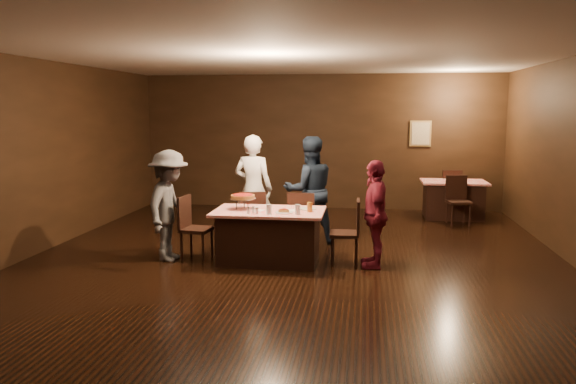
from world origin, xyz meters
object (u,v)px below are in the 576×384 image
object	(u,v)px
main_table	(269,236)
glass_front_left	(269,209)
pizza_stand	(243,197)
glass_front_right	(298,209)
chair_far_right	(302,221)
back_table	(453,200)
diner_white_jacket	(253,189)
chair_back_near	(459,201)
glass_amber	(310,207)
diner_red_shirt	(375,214)
plate_empty	(308,209)
chair_end_right	(345,232)
chair_back_far	(449,191)
diner_navy_hoodie	(309,190)
chair_end_left	(196,228)
diner_grey_knit	(169,206)

from	to	relation	value
main_table	glass_front_left	size ratio (longest dim) A/B	11.43
pizza_stand	glass_front_right	xyz separation A→B (m)	(0.85, -0.30, -0.11)
glass_front_left	pizza_stand	bearing A→B (deg)	142.13
chair_far_right	pizza_stand	bearing A→B (deg)	41.43
back_table	glass_front_right	distance (m)	4.93
diner_white_jacket	chair_back_near	bearing A→B (deg)	-141.88
glass_amber	chair_far_right	bearing A→B (deg)	104.04
main_table	diner_white_jacket	xyz separation A→B (m)	(-0.48, 1.22, 0.52)
back_table	glass_front_right	xyz separation A→B (m)	(-2.73, -4.08, 0.46)
chair_back_near	diner_red_shirt	bearing A→B (deg)	-126.72
pizza_stand	plate_empty	bearing A→B (deg)	6.01
chair_end_right	pizza_stand	world-z (taller)	pizza_stand
plate_empty	chair_back_far	bearing A→B (deg)	58.47
back_table	glass_amber	size ratio (longest dim) A/B	9.29
chair_end_right	glass_front_right	size ratio (longest dim) A/B	6.79
main_table	diner_navy_hoodie	bearing A→B (deg)	69.25
back_table	diner_red_shirt	size ratio (longest dim) A/B	0.85
chair_end_left	back_table	bearing A→B (deg)	-41.34
main_table	glass_front_right	xyz separation A→B (m)	(0.45, -0.25, 0.46)
main_table	diner_navy_hoodie	xyz separation A→B (m)	(0.47, 1.23, 0.51)
chair_end_right	diner_red_shirt	world-z (taller)	diner_red_shirt
diner_navy_hoodie	plate_empty	world-z (taller)	diner_navy_hoodie
diner_red_shirt	diner_grey_knit	bearing A→B (deg)	-92.35
back_table	chair_end_left	bearing A→B (deg)	-138.15
plate_empty	glass_front_right	world-z (taller)	glass_front_right
diner_navy_hoodie	diner_grey_knit	bearing A→B (deg)	14.14
diner_white_jacket	back_table	bearing A→B (deg)	-133.96
diner_grey_knit	glass_amber	distance (m)	2.08
chair_end_left	pizza_stand	xyz separation A→B (m)	(0.70, 0.05, 0.48)
diner_white_jacket	diner_red_shirt	size ratio (longest dim) A/B	1.18
chair_far_right	diner_white_jacket	size ratio (longest dim) A/B	0.52
plate_empty	glass_front_left	world-z (taller)	glass_front_left
chair_back_far	diner_white_jacket	distance (m)	4.89
diner_navy_hoodie	glass_front_right	xyz separation A→B (m)	(-0.02, -1.48, -0.06)
diner_navy_hoodie	glass_front_left	xyz separation A→B (m)	(-0.42, -1.53, -0.06)
main_table	glass_front_left	distance (m)	0.55
diner_grey_knit	diner_white_jacket	bearing A→B (deg)	-33.35
chair_end_left	glass_front_left	bearing A→B (deg)	-97.82
chair_end_right	chair_back_far	bearing A→B (deg)	153.08
diner_grey_knit	glass_front_right	bearing A→B (deg)	-90.68
main_table	pizza_stand	distance (m)	0.70
chair_end_left	glass_front_right	world-z (taller)	chair_end_left
back_table	diner_white_jacket	world-z (taller)	diner_white_jacket
chair_end_left	diner_navy_hoodie	world-z (taller)	diner_navy_hoodie
plate_empty	glass_amber	size ratio (longest dim) A/B	1.79
chair_back_far	glass_front_left	world-z (taller)	chair_back_far
back_table	chair_back_far	world-z (taller)	chair_back_far
chair_end_left	glass_front_left	xyz separation A→B (m)	(1.15, -0.30, 0.37)
main_table	diner_red_shirt	xyz separation A→B (m)	(1.52, -0.06, 0.38)
plate_empty	chair_far_right	bearing A→B (deg)	104.04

